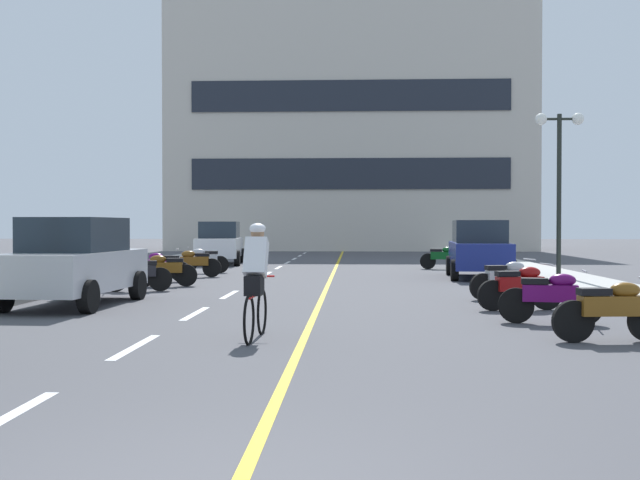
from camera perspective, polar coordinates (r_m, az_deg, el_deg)
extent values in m
plane|color=#47474C|center=(25.50, 0.32, -2.65)|extent=(140.00, 140.00, 0.00)
cube|color=#A8A8A3|center=(29.62, -13.51, -2.05)|extent=(2.40, 72.00, 0.12)
cube|color=#A8A8A3|center=(29.14, 14.86, -2.10)|extent=(2.40, 72.00, 0.12)
cube|color=silver|center=(7.27, -22.31, -12.14)|extent=(0.14, 2.20, 0.01)
cube|color=silver|center=(10.97, -13.41, -7.62)|extent=(0.14, 2.20, 0.01)
cube|color=silver|center=(14.82, -9.14, -5.34)|extent=(0.14, 2.20, 0.01)
cube|color=silver|center=(18.74, -6.65, -4.00)|extent=(0.14, 2.20, 0.01)
cube|color=silver|center=(22.68, -5.04, -3.11)|extent=(0.14, 2.20, 0.01)
cube|color=silver|center=(26.64, -3.90, -2.49)|extent=(0.14, 2.20, 0.01)
cube|color=silver|center=(30.61, -3.06, -2.02)|extent=(0.14, 2.20, 0.01)
cube|color=silver|center=(34.59, -2.41, -1.67)|extent=(0.14, 2.20, 0.01)
cube|color=silver|center=(38.57, -1.90, -1.38)|extent=(0.14, 2.20, 0.01)
cube|color=silver|center=(42.56, -1.48, -1.15)|extent=(0.14, 2.20, 0.01)
cube|color=silver|center=(46.55, -1.13, -0.96)|extent=(0.14, 2.20, 0.01)
cube|color=silver|center=(50.54, -0.84, -0.80)|extent=(0.14, 2.20, 0.01)
cube|color=gold|center=(28.48, 1.06, -2.26)|extent=(0.12, 66.00, 0.01)
cube|color=beige|center=(54.60, 2.24, 8.00)|extent=(24.10, 9.55, 16.49)
cube|color=#1E232D|center=(49.48, 2.20, 4.88)|extent=(20.24, 0.10, 1.98)
cube|color=#1E232D|center=(50.06, 2.21, 10.54)|extent=(20.24, 0.10, 1.98)
cylinder|color=black|center=(24.59, 17.13, 3.16)|extent=(0.14, 0.14, 4.90)
cylinder|color=black|center=(24.79, 17.16, 8.48)|extent=(1.10, 0.08, 0.08)
sphere|color=white|center=(24.65, 15.91, 8.53)|extent=(0.36, 0.36, 0.36)
sphere|color=white|center=(24.93, 18.40, 8.43)|extent=(0.36, 0.36, 0.36)
cylinder|color=black|center=(18.46, -18.24, -3.13)|extent=(0.25, 0.65, 0.64)
cylinder|color=black|center=(17.85, -13.23, -3.25)|extent=(0.25, 0.65, 0.64)
cylinder|color=black|center=(15.95, -22.31, -3.81)|extent=(0.25, 0.65, 0.64)
cylinder|color=black|center=(15.23, -16.64, -4.00)|extent=(0.25, 0.65, 0.64)
cube|color=#B7B7BC|center=(16.82, -17.52, -2.17)|extent=(1.92, 4.28, 0.80)
cube|color=#1E2833|center=(16.79, -17.54, 0.39)|extent=(1.68, 2.28, 0.70)
cylinder|color=black|center=(26.34, 9.49, -1.85)|extent=(0.26, 0.65, 0.64)
cylinder|color=black|center=(26.48, 13.17, -1.85)|extent=(0.26, 0.65, 0.64)
cylinder|color=black|center=(23.54, 9.84, -2.20)|extent=(0.26, 0.65, 0.64)
cylinder|color=black|center=(23.70, 13.95, -2.19)|extent=(0.26, 0.65, 0.64)
cube|color=navy|center=(24.98, 11.61, -1.10)|extent=(1.99, 4.31, 0.80)
cube|color=#1E2833|center=(24.97, 11.61, 0.62)|extent=(1.71, 2.30, 0.70)
cylinder|color=black|center=(34.83, -8.54, -1.14)|extent=(0.27, 0.66, 0.64)
cylinder|color=black|center=(34.67, -5.75, -1.14)|extent=(0.27, 0.66, 0.64)
cylinder|color=black|center=(32.05, -9.13, -1.33)|extent=(0.27, 0.66, 0.64)
cylinder|color=black|center=(31.88, -6.09, -1.34)|extent=(0.27, 0.66, 0.64)
cube|color=silver|center=(33.33, -7.38, -0.55)|extent=(2.02, 4.32, 0.80)
cube|color=#1E2833|center=(33.32, -7.38, 0.74)|extent=(1.72, 2.31, 0.70)
cylinder|color=black|center=(11.58, 18.08, -5.70)|extent=(0.61, 0.16, 0.60)
cube|color=brown|center=(11.77, 20.58, -4.53)|extent=(0.92, 0.37, 0.28)
ellipsoid|color=brown|center=(11.83, 21.48, -3.44)|extent=(0.46, 0.29, 0.22)
cube|color=black|center=(11.65, 19.46, -3.59)|extent=(0.46, 0.29, 0.10)
cylinder|color=black|center=(13.66, 18.82, -4.68)|extent=(0.61, 0.21, 0.60)
cylinder|color=black|center=(13.60, 14.19, -4.68)|extent=(0.61, 0.21, 0.60)
cube|color=#590C59|center=(13.60, 16.52, -3.76)|extent=(0.94, 0.44, 0.28)
ellipsoid|color=#590C59|center=(13.60, 17.37, -2.84)|extent=(0.48, 0.32, 0.22)
cube|color=black|center=(13.57, 15.47, -2.92)|extent=(0.48, 0.32, 0.10)
cylinder|color=silver|center=(13.62, 18.84, -2.16)|extent=(0.14, 0.60, 0.03)
cylinder|color=black|center=(15.84, 16.28, -3.88)|extent=(0.61, 0.21, 0.60)
cylinder|color=black|center=(15.43, 12.54, -3.99)|extent=(0.61, 0.21, 0.60)
cube|color=maroon|center=(15.61, 14.44, -3.13)|extent=(0.94, 0.44, 0.28)
ellipsoid|color=maroon|center=(15.67, 15.12, -2.31)|extent=(0.48, 0.31, 0.22)
cube|color=black|center=(15.50, 13.59, -2.42)|extent=(0.48, 0.31, 0.10)
cylinder|color=silver|center=(15.80, 16.29, -1.71)|extent=(0.14, 0.60, 0.03)
cylinder|color=black|center=(18.00, 15.11, -3.28)|extent=(0.61, 0.23, 0.60)
cylinder|color=black|center=(17.56, 11.86, -3.38)|extent=(0.61, 0.23, 0.60)
cube|color=#B2B2B7|center=(17.76, 13.51, -2.62)|extent=(0.94, 0.47, 0.28)
ellipsoid|color=#B2B2B7|center=(17.83, 14.10, -1.90)|extent=(0.48, 0.33, 0.22)
cube|color=black|center=(17.65, 12.77, -1.99)|extent=(0.48, 0.33, 0.10)
cylinder|color=silver|center=(17.97, 15.12, -1.37)|extent=(0.16, 0.59, 0.03)
cylinder|color=black|center=(20.01, -14.80, -2.85)|extent=(0.61, 0.24, 0.60)
cylinder|color=black|center=(19.97, -11.64, -2.84)|extent=(0.61, 0.24, 0.60)
cube|color=black|center=(19.97, -13.23, -2.22)|extent=(0.94, 0.49, 0.28)
ellipsoid|color=black|center=(19.96, -13.80, -1.59)|extent=(0.48, 0.34, 0.22)
cube|color=black|center=(19.95, -12.51, -1.64)|extent=(0.48, 0.34, 0.10)
cylinder|color=silver|center=(19.98, -14.81, -1.13)|extent=(0.17, 0.59, 0.03)
cylinder|color=black|center=(21.50, -12.72, -2.57)|extent=(0.61, 0.18, 0.60)
cylinder|color=black|center=(21.39, -9.79, -2.58)|extent=(0.61, 0.18, 0.60)
cube|color=brown|center=(21.43, -11.26, -1.99)|extent=(0.93, 0.40, 0.28)
ellipsoid|color=brown|center=(21.44, -11.79, -1.40)|extent=(0.47, 0.30, 0.22)
cube|color=black|center=(21.40, -10.60, -1.45)|extent=(0.47, 0.30, 0.10)
cylinder|color=silver|center=(21.47, -12.72, -0.97)|extent=(0.11, 0.60, 0.03)
cylinder|color=black|center=(23.46, -12.76, -2.27)|extent=(0.61, 0.14, 0.60)
cylinder|color=black|center=(23.12, -10.18, -2.31)|extent=(0.61, 0.14, 0.60)
cube|color=#590C59|center=(23.27, -11.48, -1.75)|extent=(0.92, 0.34, 0.28)
ellipsoid|color=#590C59|center=(23.32, -11.95, -1.20)|extent=(0.46, 0.27, 0.22)
cube|color=black|center=(23.18, -10.89, -1.26)|extent=(0.46, 0.27, 0.10)
cylinder|color=silver|center=(23.43, -12.76, -0.80)|extent=(0.07, 0.60, 0.03)
cylinder|color=black|center=(25.23, -10.43, -2.03)|extent=(0.61, 0.15, 0.60)
cylinder|color=black|center=(25.10, -7.94, -2.04)|extent=(0.61, 0.15, 0.60)
cube|color=brown|center=(25.15, -9.19, -1.53)|extent=(0.92, 0.35, 0.28)
ellipsoid|color=brown|center=(25.16, -9.64, -1.03)|extent=(0.46, 0.27, 0.22)
cube|color=black|center=(25.11, -8.62, -1.08)|extent=(0.46, 0.27, 0.10)
cylinder|color=silver|center=(25.21, -10.43, -0.66)|extent=(0.08, 0.60, 0.03)
cylinder|color=black|center=(27.19, -9.66, -1.80)|extent=(0.61, 0.22, 0.60)
cylinder|color=black|center=(27.20, -7.34, -1.79)|extent=(0.61, 0.22, 0.60)
cube|color=#B2B2B7|center=(27.18, -8.50, -1.34)|extent=(0.94, 0.46, 0.28)
ellipsoid|color=#B2B2B7|center=(27.17, -8.92, -0.87)|extent=(0.48, 0.32, 0.22)
cube|color=black|center=(27.17, -7.97, -0.91)|extent=(0.48, 0.32, 0.10)
cylinder|color=silver|center=(27.16, -9.66, -0.54)|extent=(0.15, 0.59, 0.03)
cylinder|color=black|center=(29.68, 10.05, -1.56)|extent=(0.61, 0.16, 0.60)
cylinder|color=black|center=(29.66, 7.92, -1.56)|extent=(0.61, 0.16, 0.60)
cube|color=#0C4C19|center=(29.66, 8.99, -1.14)|extent=(0.92, 0.36, 0.28)
ellipsoid|color=#0C4C19|center=(29.66, 9.37, -0.71)|extent=(0.46, 0.28, 0.22)
cube|color=black|center=(29.65, 8.50, -0.75)|extent=(0.46, 0.28, 0.10)
cylinder|color=silver|center=(29.66, 10.05, -0.40)|extent=(0.09, 0.60, 0.03)
torus|color=black|center=(11.92, -4.28, -5.27)|extent=(0.08, 0.72, 0.72)
torus|color=black|center=(10.89, -5.23, -5.87)|extent=(0.08, 0.72, 0.72)
cylinder|color=red|center=(11.35, -4.76, -4.06)|extent=(0.09, 0.95, 0.04)
cube|color=black|center=(11.19, -4.90, -3.01)|extent=(0.11, 0.20, 0.06)
cylinder|color=red|center=(11.77, -4.37, -2.66)|extent=(0.42, 0.05, 0.03)
cube|color=black|center=(11.24, -4.85, -3.35)|extent=(0.26, 0.37, 0.28)
cube|color=white|center=(11.36, -4.72, -1.28)|extent=(0.34, 0.47, 0.61)
sphere|color=#8C6647|center=(11.48, -4.61, 0.49)|extent=(0.20, 0.20, 0.20)
ellipsoid|color=white|center=(11.48, -4.61, 0.84)|extent=(0.24, 0.26, 0.16)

